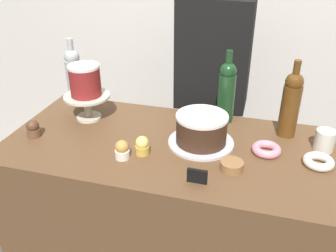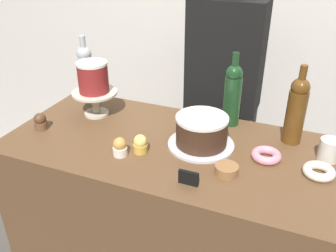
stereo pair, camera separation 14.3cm
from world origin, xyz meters
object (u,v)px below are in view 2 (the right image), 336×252
cupcake_chocolate (40,122)px  barista_figure (222,108)px  cupcake_caramel (120,147)px  donut_sugar (319,172)px  wine_bottle_clear (86,72)px  price_sign_chalkboard (188,178)px  wine_bottle_green (232,94)px  chocolate_round_cake (202,130)px  coffee_cup_ceramic (329,150)px  cake_stand_pedestal (95,99)px  donut_pink (266,155)px  cookie_stack (227,170)px  wine_bottle_amber (296,109)px  cupcake_lemon (140,144)px  white_layer_cake (93,77)px

cupcake_chocolate → barista_figure: bearing=45.3°
cupcake_caramel → donut_sugar: size_ratio=0.66×
wine_bottle_clear → price_sign_chalkboard: size_ratio=4.65×
wine_bottle_green → chocolate_round_cake: bearing=-105.1°
cupcake_caramel → coffee_cup_ceramic: bearing=19.9°
cake_stand_pedestal → cupcake_caramel: bearing=-44.4°
wine_bottle_green → donut_pink: 0.33m
cookie_stack → price_sign_chalkboard: price_sign_chalkboard is taller
price_sign_chalkboard → barista_figure: (-0.08, 0.78, -0.10)m
wine_bottle_green → cupcake_chocolate: (-0.75, -0.36, -0.11)m
wine_bottle_amber → cupcake_caramel: (-0.60, -0.35, -0.11)m
wine_bottle_clear → cupcake_lemon: (0.47, -0.35, -0.11)m
wine_bottle_green → cupcake_caramel: (-0.33, -0.41, -0.11)m
cupcake_caramel → cookie_stack: size_ratio=0.88×
white_layer_cake → cookie_stack: size_ratio=1.65×
wine_bottle_amber → wine_bottle_clear: size_ratio=1.00×
wine_bottle_clear → donut_sugar: wine_bottle_clear is taller
cake_stand_pedestal → price_sign_chalkboard: 0.67m
white_layer_cake → donut_pink: size_ratio=1.24×
wine_bottle_clear → cupcake_chocolate: 0.37m
cake_stand_pedestal → donut_pink: 0.80m
white_layer_cake → coffee_cup_ceramic: size_ratio=1.63×
cake_stand_pedestal → coffee_cup_ceramic: bearing=-0.0°
cake_stand_pedestal → cupcake_lemon: bearing=-32.9°
wine_bottle_green → cupcake_caramel: wine_bottle_green is taller
donut_pink → cupcake_chocolate: bearing=-172.2°
coffee_cup_ceramic → cake_stand_pedestal: bearing=180.0°
cupcake_lemon → price_sign_chalkboard: (0.24, -0.12, -0.01)m
wine_bottle_green → coffee_cup_ceramic: wine_bottle_green is taller
cupcake_caramel → cupcake_lemon: same height
wine_bottle_green → cupcake_chocolate: size_ratio=4.38×
donut_sugar → barista_figure: 0.74m
wine_bottle_green → cookie_stack: 0.41m
donut_sugar → coffee_cup_ceramic: size_ratio=1.32×
wine_bottle_green → price_sign_chalkboard: wine_bottle_green is taller
cupcake_lemon → cookie_stack: 0.35m
cake_stand_pedestal → coffee_cup_ceramic: size_ratio=2.42×
wine_bottle_green → cookie_stack: size_ratio=3.87×
chocolate_round_cake → price_sign_chalkboard: chocolate_round_cake is taller
chocolate_round_cake → wine_bottle_amber: size_ratio=0.63×
cupcake_caramel → donut_sugar: cupcake_caramel is taller
white_layer_cake → barista_figure: bearing=41.4°
cupcake_chocolate → coffee_cup_ceramic: bearing=10.4°
chocolate_round_cake → coffee_cup_ceramic: size_ratio=2.43×
white_layer_cake → cupcake_caramel: bearing=-44.4°
white_layer_cake → donut_pink: 0.82m
cake_stand_pedestal → cupcake_chocolate: bearing=-124.7°
wine_bottle_clear → price_sign_chalkboard: 0.86m
wine_bottle_amber → cookie_stack: wine_bottle_amber is taller
chocolate_round_cake → coffee_cup_ceramic: 0.48m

